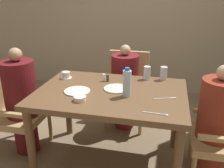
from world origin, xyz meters
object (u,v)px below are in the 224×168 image
object	(u,v)px
plate_main_right	(116,89)
glass_tall_near	(147,73)
diner_in_left_chair	(22,101)
chair_left_side	(11,108)
glass_tall_mid	(164,73)
diner_in_far_chair	(125,87)
teacup_with_saucer	(66,75)
diner_in_right_chair	(216,124)
water_bottle	(127,83)
bowl_small	(80,99)
chair_far_side	(127,86)
plate_main_left	(77,91)

from	to	relation	value
plate_main_right	glass_tall_near	size ratio (longest dim) A/B	1.71
diner_in_left_chair	plate_main_right	distance (m)	0.98
chair_left_side	glass_tall_mid	bearing A→B (deg)	15.14
diner_in_far_chair	teacup_with_saucer	size ratio (longest dim) A/B	9.26
diner_in_left_chair	glass_tall_mid	bearing A→B (deg)	16.64
glass_tall_near	diner_in_left_chair	bearing A→B (deg)	-162.29
diner_in_right_chair	glass_tall_mid	size ratio (longest dim) A/B	7.93
glass_tall_near	water_bottle	bearing A→B (deg)	-105.13
bowl_small	chair_left_side	bearing A→B (deg)	163.38
diner_in_right_chair	glass_tall_mid	xyz separation A→B (m)	(-0.47, 0.41, 0.29)
chair_left_side	diner_in_right_chair	distance (m)	1.98
chair_left_side	teacup_with_saucer	distance (m)	0.67
chair_left_side	bowl_small	bearing A→B (deg)	-16.62
chair_far_side	plate_main_right	bearing A→B (deg)	-87.20
teacup_with_saucer	water_bottle	xyz separation A→B (m)	(0.68, -0.31, 0.09)
chair_left_side	glass_tall_near	world-z (taller)	glass_tall_near
chair_left_side	diner_in_far_chair	world-z (taller)	diner_in_far_chair
diner_in_right_chair	teacup_with_saucer	bearing A→B (deg)	170.91
chair_far_side	plate_main_right	world-z (taller)	chair_far_side
chair_far_side	plate_main_left	bearing A→B (deg)	-106.95
diner_in_right_chair	plate_main_right	xyz separation A→B (m)	(-0.88, 0.05, 0.23)
diner_in_right_chair	teacup_with_saucer	world-z (taller)	diner_in_right_chair
chair_far_side	diner_in_right_chair	xyz separation A→B (m)	(0.92, -0.87, 0.07)
diner_in_far_chair	diner_in_right_chair	xyz separation A→B (m)	(0.92, -0.72, 0.02)
diner_in_left_chair	diner_in_right_chair	world-z (taller)	diner_in_left_chair
diner_in_left_chair	diner_in_far_chair	bearing A→B (deg)	38.16
plate_main_left	bowl_small	distance (m)	0.20
diner_in_left_chair	diner_in_right_chair	size ratio (longest dim) A/B	1.04
diner_in_far_chair	plate_main_right	bearing A→B (deg)	-86.60
chair_far_side	teacup_with_saucer	size ratio (longest dim) A/B	8.02
chair_left_side	bowl_small	world-z (taller)	chair_left_side
chair_far_side	water_bottle	bearing A→B (deg)	-80.50
chair_far_side	bowl_small	xyz separation A→B (m)	(-0.20, -1.12, 0.31)
chair_left_side	diner_in_left_chair	xyz separation A→B (m)	(0.14, 0.00, 0.09)
diner_in_far_chair	bowl_small	world-z (taller)	diner_in_far_chair
chair_far_side	bowl_small	bearing A→B (deg)	-100.12
chair_left_side	plate_main_left	xyz separation A→B (m)	(0.77, -0.08, 0.30)
diner_in_far_chair	water_bottle	world-z (taller)	diner_in_far_chair
water_bottle	chair_left_side	bearing A→B (deg)	176.33
plate_main_right	glass_tall_mid	world-z (taller)	glass_tall_mid
diner_in_right_chair	plate_main_left	world-z (taller)	diner_in_right_chair
water_bottle	glass_tall_near	size ratio (longest dim) A/B	1.88
plate_main_right	diner_in_far_chair	bearing A→B (deg)	93.40
bowl_small	glass_tall_near	distance (m)	0.80
plate_main_left	glass_tall_mid	bearing A→B (deg)	33.78
diner_in_far_chair	bowl_small	bearing A→B (deg)	-101.55
water_bottle	plate_main_right	bearing A→B (deg)	131.76
plate_main_right	teacup_with_saucer	bearing A→B (deg)	162.58
diner_in_far_chair	glass_tall_mid	world-z (taller)	diner_in_far_chair
teacup_with_saucer	glass_tall_mid	size ratio (longest dim) A/B	0.83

